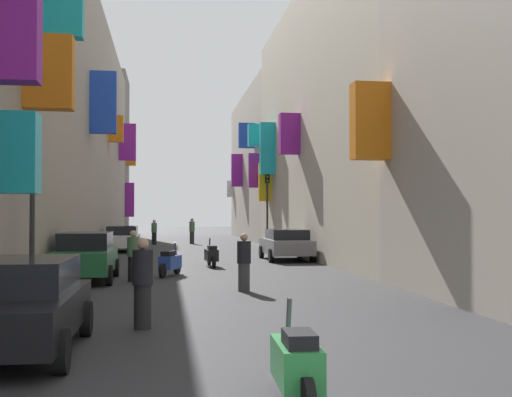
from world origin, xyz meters
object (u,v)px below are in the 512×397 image
object	(u,v)px
traffic_light_near_corner	(267,196)
pedestrian_mid_street	(143,283)
parked_car_black	(17,304)
scooter_blue	(170,262)
parked_car_grey	(286,244)
pedestrian_near_left	(192,231)
scooter_green	(296,363)
pedestrian_far_away	(244,263)
parked_car_white	(122,238)
pedestrian_crossing	(133,256)
parked_car_green	(85,256)
pedestrian_near_right	(154,232)
traffic_light_far_corner	(32,188)
scooter_black	(211,255)

from	to	relation	value
traffic_light_near_corner	pedestrian_mid_street	bearing A→B (deg)	-103.77
parked_car_black	scooter_blue	distance (m)	12.13
parked_car_grey	scooter_blue	distance (m)	8.63
pedestrian_mid_street	pedestrian_near_left	bearing A→B (deg)	86.11
parked_car_grey	scooter_green	distance (m)	22.27
pedestrian_near_left	pedestrian_far_away	bearing A→B (deg)	-89.42
parked_car_black	parked_car_white	size ratio (longest dim) A/B	0.94
pedestrian_mid_street	traffic_light_near_corner	xyz separation A→B (m)	(6.53, 26.64, 2.35)
pedestrian_crossing	parked_car_green	bearing A→B (deg)	166.27
pedestrian_near_right	pedestrian_far_away	distance (m)	27.38
traffic_light_far_corner	parked_car_green	bearing A→B (deg)	84.02
traffic_light_far_corner	parked_car_white	bearing A→B (deg)	88.18
scooter_blue	traffic_light_near_corner	world-z (taller)	traffic_light_near_corner
scooter_blue	pedestrian_crossing	size ratio (longest dim) A/B	1.09
parked_car_black	pedestrian_mid_street	xyz separation A→B (m)	(1.82, 1.86, 0.08)
parked_car_green	scooter_black	world-z (taller)	parked_car_green
scooter_green	pedestrian_crossing	xyz separation A→B (m)	(-2.43, 13.53, 0.33)
parked_car_grey	pedestrian_mid_street	size ratio (longest dim) A/B	2.55
traffic_light_far_corner	pedestrian_far_away	bearing A→B (deg)	20.91
scooter_blue	pedestrian_near_left	world-z (taller)	pedestrian_near_left
pedestrian_crossing	traffic_light_far_corner	xyz separation A→B (m)	(-2.06, -5.03, 1.93)
pedestrian_near_right	pedestrian_mid_street	xyz separation A→B (m)	(0.34, -32.65, -0.01)
parked_car_white	pedestrian_near_left	world-z (taller)	pedestrian_near_left
parked_car_green	scooter_black	size ratio (longest dim) A/B	2.16
scooter_blue	pedestrian_near_left	xyz separation A→B (m)	(1.68, 23.19, 0.44)
parked_car_green	pedestrian_near_right	world-z (taller)	pedestrian_near_right
pedestrian_near_right	pedestrian_far_away	xyz separation A→B (m)	(2.87, -27.23, -0.07)
scooter_black	pedestrian_far_away	xyz separation A→B (m)	(0.31, -8.22, 0.32)
pedestrian_near_right	traffic_light_near_corner	xyz separation A→B (m)	(6.86, -6.02, 2.33)
parked_car_green	traffic_light_near_corner	distance (m)	19.91
parked_car_grey	pedestrian_far_away	xyz separation A→B (m)	(-3.31, -11.42, 0.03)
scooter_black	pedestrian_crossing	distance (m)	5.90
pedestrian_crossing	pedestrian_mid_street	bearing A→B (deg)	-86.08
parked_car_white	pedestrian_far_away	xyz separation A→B (m)	(4.50, -19.36, 0.03)
parked_car_green	pedestrian_mid_street	xyz separation A→B (m)	(2.08, -8.84, 0.04)
pedestrian_near_right	pedestrian_mid_street	size ratio (longest dim) A/B	1.01
parked_car_grey	pedestrian_crossing	distance (m)	10.56
parked_car_black	scooter_black	world-z (taller)	parked_car_black
scooter_green	scooter_blue	bearing A→B (deg)	94.83
parked_car_green	traffic_light_far_corner	bearing A→B (deg)	-95.98
parked_car_black	pedestrian_far_away	xyz separation A→B (m)	(4.35, 7.29, 0.03)
parked_car_black	parked_car_white	world-z (taller)	parked_car_black
pedestrian_mid_street	traffic_light_far_corner	bearing A→B (deg)	127.47
pedestrian_far_away	scooter_green	bearing A→B (deg)	-93.76
scooter_green	pedestrian_mid_street	xyz separation A→B (m)	(-1.85, 5.06, 0.37)
scooter_blue	pedestrian_near_right	xyz separation A→B (m)	(-0.91, 22.62, 0.38)
parked_car_green	scooter_blue	world-z (taller)	parked_car_green
parked_car_white	scooter_green	bearing A→B (deg)	-82.72
parked_car_white	traffic_light_near_corner	xyz separation A→B (m)	(8.49, 1.85, 2.43)
pedestrian_near_left	pedestrian_near_right	bearing A→B (deg)	-167.61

